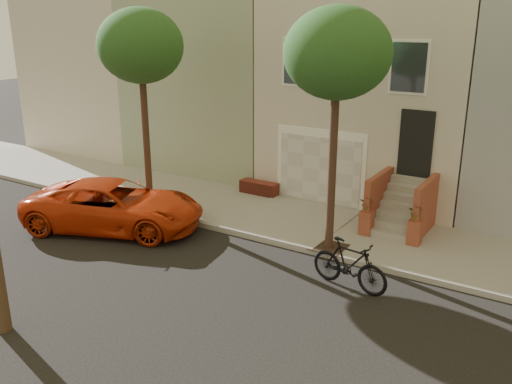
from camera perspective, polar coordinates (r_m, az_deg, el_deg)
The scene contains 7 objects.
ground at distance 12.62m, azimuth -4.35°, elevation -11.42°, with size 90.00×90.00×0.00m, color black.
sidewalk at distance 16.76m, azimuth 6.55°, elevation -3.55°, with size 40.00×3.70×0.15m, color gray.
house_row at distance 21.20m, azimuth 13.92°, elevation 10.54°, with size 33.10×11.70×7.00m.
tree_left at distance 17.58m, azimuth -11.94°, elevation 14.54°, with size 2.70×2.57×6.30m.
tree_mid at distance 13.91m, azimuth 8.45°, elevation 13.95°, with size 2.70×2.57×6.30m.
pickup_truck at distance 16.97m, azimuth -14.52°, elevation -1.37°, with size 2.44×5.30×1.47m, color #BE300D.
motorcycle at distance 13.14m, azimuth 9.70°, elevation -7.45°, with size 0.56×2.00×1.20m, color black.
Camera 1 is at (6.63, -8.79, 6.16)m, focal length 38.43 mm.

